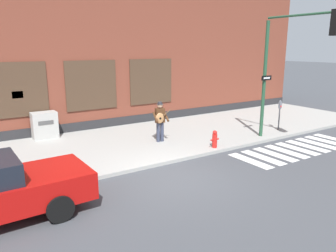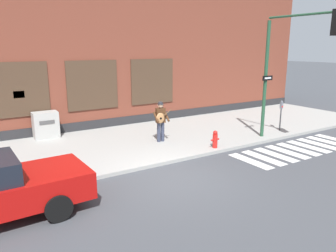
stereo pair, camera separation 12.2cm
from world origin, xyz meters
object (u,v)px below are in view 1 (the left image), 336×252
object	(u,v)px
traffic_light	(291,55)
utility_box	(45,125)
parking_meter	(280,111)
busker	(160,119)
fire_hydrant	(215,139)

from	to	relation	value
traffic_light	utility_box	distance (m)	10.70
utility_box	parking_meter	bearing A→B (deg)	-24.94
busker	utility_box	bearing A→B (deg)	140.75
fire_hydrant	parking_meter	bearing A→B (deg)	6.89
busker	parking_meter	world-z (taller)	busker
parking_meter	fire_hydrant	bearing A→B (deg)	-173.11
parking_meter	utility_box	distance (m)	10.83
traffic_light	fire_hydrant	xyz separation A→B (m)	(-2.93, 1.01, -3.24)
traffic_light	utility_box	size ratio (longest dim) A/B	4.47
utility_box	fire_hydrant	bearing A→B (deg)	-43.83
parking_meter	busker	bearing A→B (deg)	167.12
utility_box	fire_hydrant	distance (m)	7.38
utility_box	fire_hydrant	xyz separation A→B (m)	(5.32, -5.11, -0.23)
traffic_light	parking_meter	size ratio (longest dim) A/B	3.59
parking_meter	utility_box	xyz separation A→B (m)	(-9.82, 4.56, -0.37)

